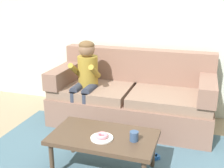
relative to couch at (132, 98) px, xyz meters
The scene contains 10 objects.
ground 0.92m from the couch, 84.98° to the right, with size 10.00×10.00×0.00m, color #9E896B.
wall_back 1.19m from the couch, 82.29° to the left, with size 8.00×0.10×2.80m, color beige.
area_rug 1.15m from the couch, 86.12° to the right, with size 2.92×2.07×0.01m, color #476675.
couch is the anchor object (origin of this frame).
coffee_table 1.17m from the couch, 89.03° to the right, with size 1.00×0.57×0.40m.
person_child 0.68m from the couch, 159.78° to the right, with size 0.34×0.58×1.10m.
plate 1.25m from the couch, 88.69° to the right, with size 0.21×0.21×0.01m, color white.
donut 1.25m from the couch, 88.69° to the right, with size 0.12×0.12×0.04m, color pink.
mug 1.23m from the couch, 75.06° to the right, with size 0.08×0.08×0.09m, color #334C72.
toy_controller 0.95m from the couch, 63.47° to the right, with size 0.23×0.09×0.05m.
Camera 1 is at (0.75, -2.57, 1.68)m, focal length 45.52 mm.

